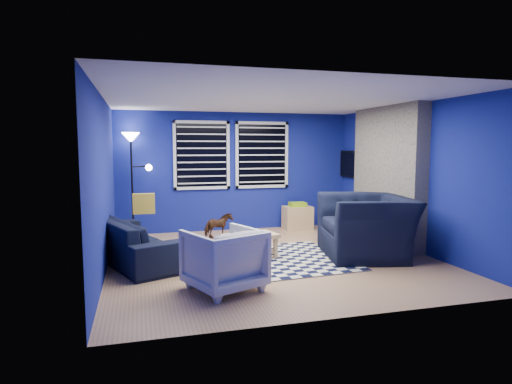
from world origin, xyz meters
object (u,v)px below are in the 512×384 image
floor_lamp (132,152)px  tv (352,164)px  coffee_table (250,241)px  sofa (135,240)px  rocking_horse (218,225)px  armchair_big (366,226)px  armchair_bent (224,259)px  cabinet (297,217)px

floor_lamp → tv: bearing=-3.1°
coffee_table → floor_lamp: floor_lamp is taller
sofa → rocking_horse: size_ratio=4.27×
armchair_big → armchair_bent: bearing=-56.2°
rocking_horse → floor_lamp: floor_lamp is taller
rocking_horse → armchair_bent: bearing=147.8°
sofa → coffee_table: 1.79m
sofa → coffee_table: sofa is taller
floor_lamp → armchair_bent: bearing=-72.8°
tv → rocking_horse: tv is taller
cabinet → floor_lamp: floor_lamp is taller
coffee_table → floor_lamp: (-1.78, 2.22, 1.39)m
rocking_horse → coffee_table: size_ratio=0.58×
tv → floor_lamp: size_ratio=0.49×
tv → sofa: 4.93m
coffee_table → cabinet: cabinet is taller
armchair_bent → floor_lamp: bearing=-95.1°
sofa → armchair_bent: 2.02m
coffee_table → floor_lamp: bearing=128.7°
cabinet → floor_lamp: size_ratio=0.29×
armchair_bent → rocking_horse: bearing=-121.1°
sofa → coffee_table: size_ratio=2.50×
tv → armchair_big: tv is taller
sofa → floor_lamp: (-0.03, 1.84, 1.34)m
coffee_table → rocking_horse: bearing=100.0°
armchair_big → coffee_table: bearing=-86.9°
sofa → cabinet: (3.36, 1.76, -0.08)m
sofa → armchair_big: bearing=-121.9°
sofa → cabinet: size_ratio=3.84×
armchair_bent → floor_lamp: (-1.10, 3.55, 1.29)m
rocking_horse → coffee_table: 1.45m
sofa → rocking_horse: 1.83m
sofa → rocking_horse: bearing=-76.6°
coffee_table → cabinet: (1.61, 2.14, -0.03)m
rocking_horse → coffee_table: rocking_horse is taller
cabinet → armchair_big: bearing=-84.0°
coffee_table → cabinet: size_ratio=1.54×
armchair_bent → cabinet: bearing=-145.7°
coffee_table → sofa: bearing=167.7°
tv → coffee_table: size_ratio=1.08×
tv → sofa: size_ratio=0.43×
tv → armchair_big: (-0.91, -2.26, -0.91)m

